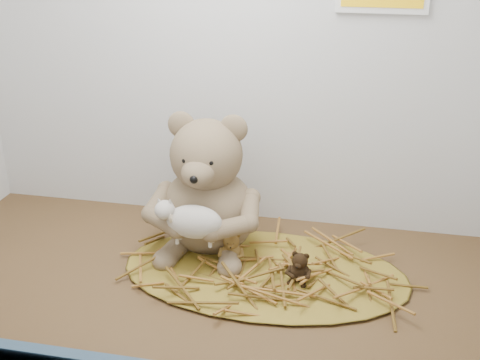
% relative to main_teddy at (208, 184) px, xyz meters
% --- Properties ---
extents(alcove_shell, '(1.20, 0.60, 0.90)m').
position_rel_main_teddy_xyz_m(alcove_shell, '(0.02, -0.05, 0.30)').
color(alcove_shell, '#452C17').
rests_on(alcove_shell, ground).
extents(straw_bed, '(0.58, 0.34, 0.01)m').
position_rel_main_teddy_xyz_m(straw_bed, '(0.14, -0.08, -0.15)').
color(straw_bed, olive).
rests_on(straw_bed, shelf_floor).
extents(main_teddy, '(0.24, 0.26, 0.30)m').
position_rel_main_teddy_xyz_m(main_teddy, '(0.00, 0.00, 0.00)').
color(main_teddy, '#847451').
rests_on(main_teddy, shelf_floor).
extents(toy_lamb, '(0.14, 0.09, 0.09)m').
position_rel_main_teddy_xyz_m(toy_lamb, '(0.00, -0.11, -0.03)').
color(toy_lamb, beige).
rests_on(toy_lamb, main_teddy).
extents(mini_teddy_tan, '(0.06, 0.07, 0.07)m').
position_rel_main_teddy_xyz_m(mini_teddy_tan, '(0.06, -0.06, -0.11)').
color(mini_teddy_tan, olive).
rests_on(mini_teddy_tan, straw_bed).
extents(mini_teddy_brown, '(0.06, 0.06, 0.06)m').
position_rel_main_teddy_xyz_m(mini_teddy_brown, '(0.21, -0.11, -0.11)').
color(mini_teddy_brown, black).
rests_on(mini_teddy_brown, straw_bed).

